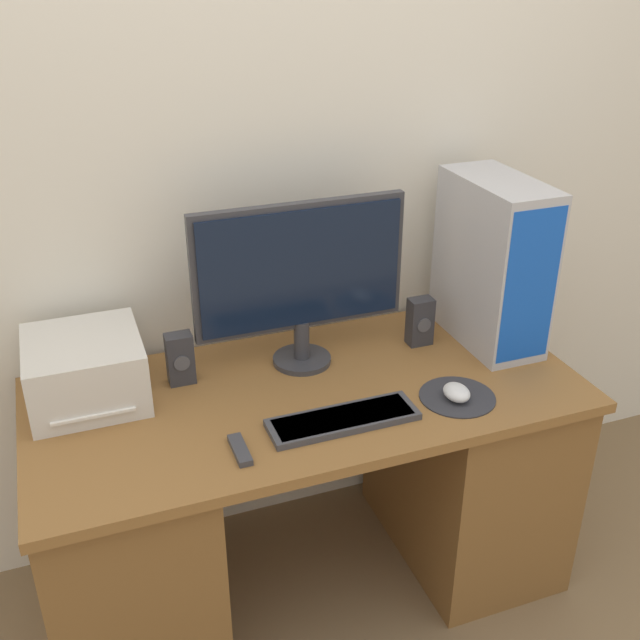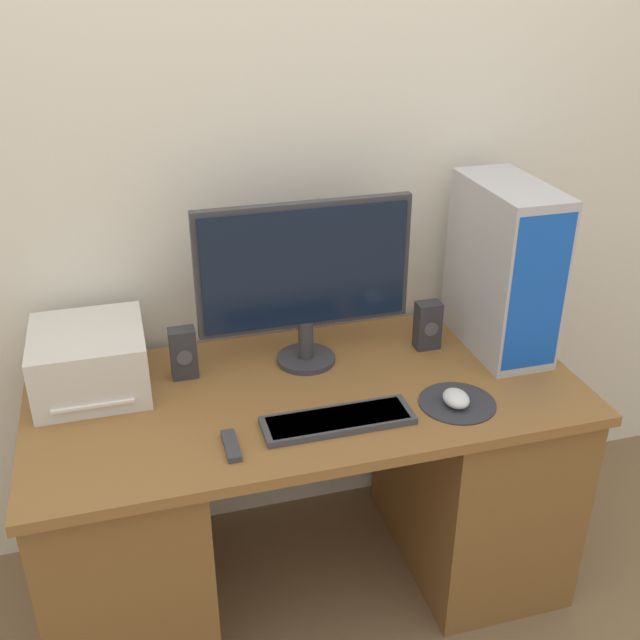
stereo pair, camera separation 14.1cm
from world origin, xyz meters
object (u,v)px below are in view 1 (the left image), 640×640
monitor (300,274)px  mouse (457,392)px  computer_tower (493,262)px  printer (85,370)px  keyboard (343,419)px  speaker_left (180,359)px  speaker_right (420,321)px  remote_control (240,450)px

monitor → mouse: 0.53m
computer_tower → printer: size_ratio=1.59×
keyboard → speaker_left: speaker_left is taller
mouse → speaker_right: (0.05, 0.32, 0.05)m
computer_tower → monitor: bearing=174.6°
keyboard → mouse: size_ratio=4.50×
monitor → printer: monitor is taller
keyboard → monitor: bearing=89.5°
monitor → speaker_right: monitor is taller
printer → remote_control: bearing=-49.8°
keyboard → computer_tower: 0.69m
monitor → printer: size_ratio=1.92×
printer → speaker_left: bearing=-1.1°
printer → speaker_left: (0.25, -0.00, -0.01)m
monitor → computer_tower: 0.58m
monitor → keyboard: size_ratio=1.56×
monitor → computer_tower: size_ratio=1.21×
keyboard → remote_control: size_ratio=3.26×
speaker_right → computer_tower: bearing=-9.6°
speaker_right → remote_control: speaker_right is taller
mouse → printer: bearing=159.0°
mouse → computer_tower: computer_tower is taller
mouse → speaker_left: (-0.67, 0.35, 0.05)m
printer → speaker_right: 0.97m
keyboard → mouse: (0.32, -0.01, 0.01)m
keyboard → computer_tower: size_ratio=0.78×
keyboard → remote_control: 0.28m
keyboard → remote_control: keyboard is taller
monitor → mouse: bearing=-46.7°
monitor → keyboard: monitor is taller
speaker_right → remote_control: (-0.65, -0.34, -0.07)m
remote_control → keyboard: bearing=6.2°
printer → speaker_left: size_ratio=2.13×
printer → speaker_right: printer is taller
mouse → computer_tower: 0.45m
monitor → keyboard: 0.42m
keyboard → speaker_right: speaker_right is taller
remote_control → printer: bearing=130.2°
keyboard → mouse: mouse is taller
monitor → speaker_left: size_ratio=4.09×
speaker_right → printer: bearing=178.0°
computer_tower → speaker_right: 0.28m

